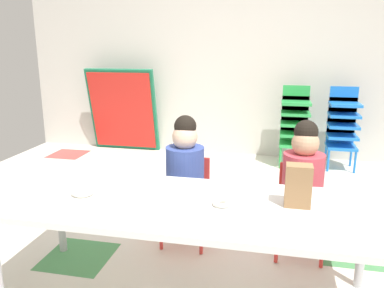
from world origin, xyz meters
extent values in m
cube|color=silver|center=(0.00, 0.00, -0.01)|extent=(5.75, 4.66, 0.02)
cube|color=silver|center=(-2.25, 1.35, 0.00)|extent=(0.43, 0.43, 0.00)
cube|color=#478C51|center=(-0.90, -0.45, 0.00)|extent=(0.43, 0.43, 0.00)
cube|color=#478C51|center=(0.90, 0.00, 0.00)|extent=(0.43, 0.43, 0.00)
cube|color=#B24C47|center=(-2.25, 1.80, 0.00)|extent=(0.43, 0.43, 0.00)
cube|color=beige|center=(0.00, 2.33, 1.33)|extent=(5.75, 0.10, 2.66)
cube|color=white|center=(-0.09, -0.71, 0.56)|extent=(2.06, 0.75, 0.04)
cylinder|color=#B2B2B7|center=(-1.04, -0.40, 0.27)|extent=(0.05, 0.05, 0.54)
cylinder|color=#B2B2B7|center=(0.87, -0.40, 0.27)|extent=(0.05, 0.05, 0.54)
cube|color=red|center=(-0.24, -0.12, 0.30)|extent=(0.32, 0.30, 0.03)
cube|color=red|center=(-0.24, 0.03, 0.45)|extent=(0.29, 0.02, 0.30)
cylinder|color=#384C99|center=(-0.24, -0.12, 0.52)|extent=(0.33, 0.33, 0.38)
sphere|color=beige|center=(-0.24, -0.12, 0.78)|extent=(0.17, 0.17, 0.17)
sphere|color=black|center=(-0.24, -0.11, 0.85)|extent=(0.15, 0.15, 0.15)
cylinder|color=red|center=(-0.38, -0.25, 0.15)|extent=(0.02, 0.02, 0.28)
cylinder|color=red|center=(-0.10, -0.25, 0.15)|extent=(0.02, 0.02, 0.28)
cylinder|color=red|center=(-0.38, 0.01, 0.15)|extent=(0.02, 0.02, 0.28)
cylinder|color=red|center=(-0.10, 0.01, 0.15)|extent=(0.02, 0.02, 0.28)
cube|color=red|center=(0.53, -0.12, 0.30)|extent=(0.32, 0.30, 0.03)
cube|color=red|center=(0.53, 0.03, 0.45)|extent=(0.29, 0.02, 0.30)
cylinder|color=#BF3F4C|center=(0.53, -0.12, 0.52)|extent=(0.29, 0.29, 0.38)
sphere|color=tan|center=(0.53, -0.12, 0.78)|extent=(0.17, 0.17, 0.17)
sphere|color=black|center=(0.53, -0.11, 0.85)|extent=(0.15, 0.15, 0.15)
cylinder|color=red|center=(0.39, -0.25, 0.15)|extent=(0.02, 0.02, 0.28)
cylinder|color=red|center=(0.67, -0.25, 0.15)|extent=(0.02, 0.02, 0.28)
cylinder|color=red|center=(0.39, 0.01, 0.15)|extent=(0.02, 0.02, 0.28)
cylinder|color=red|center=(0.67, 0.01, 0.15)|extent=(0.02, 0.02, 0.28)
cube|color=green|center=(0.56, 1.91, 0.26)|extent=(0.32, 0.30, 0.03)
cube|color=green|center=(0.56, 2.05, 0.35)|extent=(0.30, 0.02, 0.18)
cube|color=green|center=(0.56, 1.91, 0.38)|extent=(0.32, 0.30, 0.03)
cube|color=green|center=(0.56, 2.05, 0.47)|extent=(0.30, 0.02, 0.18)
cube|color=green|center=(0.56, 1.91, 0.50)|extent=(0.32, 0.30, 0.03)
cube|color=green|center=(0.56, 2.05, 0.59)|extent=(0.30, 0.02, 0.18)
cube|color=green|center=(0.56, 1.91, 0.62)|extent=(0.32, 0.30, 0.03)
cube|color=green|center=(0.56, 2.05, 0.71)|extent=(0.30, 0.02, 0.18)
cube|color=green|center=(0.56, 1.91, 0.74)|extent=(0.32, 0.30, 0.03)
cube|color=green|center=(0.56, 2.05, 0.83)|extent=(0.30, 0.02, 0.18)
cylinder|color=green|center=(0.42, 1.78, 0.13)|extent=(0.02, 0.02, 0.26)
cylinder|color=green|center=(0.70, 1.78, 0.13)|extent=(0.02, 0.02, 0.26)
cylinder|color=green|center=(0.42, 2.04, 0.13)|extent=(0.02, 0.02, 0.26)
cylinder|color=green|center=(0.70, 2.04, 0.13)|extent=(0.02, 0.02, 0.26)
cube|color=blue|center=(1.08, 1.91, 0.26)|extent=(0.32, 0.30, 0.03)
cube|color=blue|center=(1.08, 2.05, 0.35)|extent=(0.30, 0.02, 0.18)
cube|color=blue|center=(1.08, 1.91, 0.38)|extent=(0.32, 0.30, 0.03)
cube|color=blue|center=(1.08, 2.05, 0.47)|extent=(0.30, 0.02, 0.18)
cube|color=blue|center=(1.08, 1.91, 0.50)|extent=(0.32, 0.30, 0.03)
cube|color=blue|center=(1.08, 2.05, 0.59)|extent=(0.30, 0.02, 0.18)
cube|color=blue|center=(1.08, 1.91, 0.62)|extent=(0.32, 0.30, 0.03)
cube|color=blue|center=(1.08, 2.05, 0.71)|extent=(0.30, 0.02, 0.18)
cube|color=blue|center=(1.08, 1.91, 0.74)|extent=(0.32, 0.30, 0.03)
cube|color=blue|center=(1.08, 2.05, 0.83)|extent=(0.30, 0.02, 0.18)
cylinder|color=blue|center=(0.94, 1.78, 0.13)|extent=(0.02, 0.02, 0.26)
cylinder|color=blue|center=(1.22, 1.78, 0.13)|extent=(0.02, 0.02, 0.26)
cylinder|color=blue|center=(0.94, 2.04, 0.13)|extent=(0.02, 0.02, 0.26)
cylinder|color=blue|center=(1.22, 2.04, 0.13)|extent=(0.02, 0.02, 0.26)
cube|color=#19724C|center=(-1.61, 2.14, 0.54)|extent=(0.90, 0.28, 1.09)
cube|color=red|center=(-1.61, 2.11, 0.54)|extent=(0.83, 0.23, 0.99)
cube|color=#9E754C|center=(0.47, -0.64, 0.69)|extent=(0.13, 0.09, 0.22)
cylinder|color=white|center=(-0.66, -0.76, 0.58)|extent=(0.18, 0.18, 0.01)
cylinder|color=white|center=(-0.47, -0.84, 0.58)|extent=(0.18, 0.18, 0.01)
torus|color=white|center=(-0.66, -0.76, 0.60)|extent=(0.12, 0.12, 0.04)
torus|color=white|center=(0.10, -0.72, 0.59)|extent=(0.10, 0.10, 0.03)
camera|label=1|loc=(0.34, -2.56, 1.38)|focal=36.27mm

